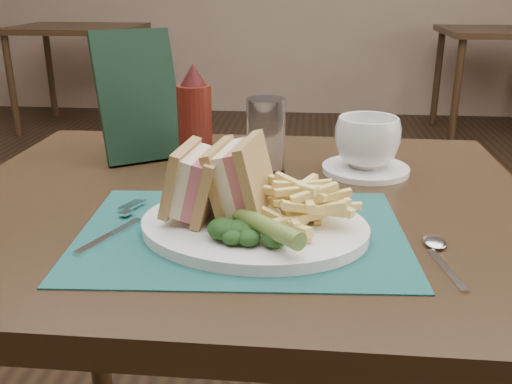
# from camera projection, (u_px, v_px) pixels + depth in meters

# --- Properties ---
(floor) EXTENTS (7.00, 7.00, 0.00)m
(floor) POSITION_uv_depth(u_px,v_px,m) (264.00, 383.00, 1.60)
(floor) COLOR black
(floor) RESTS_ON ground
(wall_back) EXTENTS (6.00, 0.00, 6.00)m
(wall_back) POSITION_uv_depth(u_px,v_px,m) (298.00, 112.00, 4.87)
(wall_back) COLOR gray
(wall_back) RESTS_ON ground
(table_bg_left) EXTENTS (0.90, 0.75, 0.75)m
(table_bg_left) POSITION_uv_depth(u_px,v_px,m) (82.00, 78.00, 4.27)
(table_bg_left) COLOR black
(table_bg_left) RESTS_ON ground
(table_bg_right) EXTENTS (0.90, 0.75, 0.75)m
(table_bg_right) POSITION_uv_depth(u_px,v_px,m) (503.00, 84.00, 4.01)
(table_bg_right) COLOR black
(table_bg_right) RESTS_ON ground
(placemat) EXTENTS (0.44, 0.33, 0.00)m
(placemat) POSITION_uv_depth(u_px,v_px,m) (242.00, 233.00, 0.75)
(placemat) COLOR #184E4C
(placemat) RESTS_ON table_main
(plate) EXTENTS (0.33, 0.28, 0.01)m
(plate) POSITION_uv_depth(u_px,v_px,m) (254.00, 227.00, 0.75)
(plate) COLOR white
(plate) RESTS_ON placemat
(sandwich_half_a) EXTENTS (0.08, 0.10, 0.10)m
(sandwich_half_a) POSITION_uv_depth(u_px,v_px,m) (180.00, 181.00, 0.75)
(sandwich_half_a) COLOR tan
(sandwich_half_a) RESTS_ON plate
(sandwich_half_b) EXTENTS (0.09, 0.12, 0.11)m
(sandwich_half_b) POSITION_uv_depth(u_px,v_px,m) (226.00, 177.00, 0.75)
(sandwich_half_b) COLOR tan
(sandwich_half_b) RESTS_ON plate
(kale_garnish) EXTENTS (0.11, 0.08, 0.03)m
(kale_garnish) POSITION_uv_depth(u_px,v_px,m) (250.00, 232.00, 0.68)
(kale_garnish) COLOR black
(kale_garnish) RESTS_ON plate
(pickle_spear) EXTENTS (0.10, 0.10, 0.03)m
(pickle_spear) POSITION_uv_depth(u_px,v_px,m) (266.00, 226.00, 0.68)
(pickle_spear) COLOR #56732C
(pickle_spear) RESTS_ON plate
(fries_pile) EXTENTS (0.18, 0.20, 0.06)m
(fries_pile) POSITION_uv_depth(u_px,v_px,m) (303.00, 199.00, 0.74)
(fries_pile) COLOR #FFE27F
(fries_pile) RESTS_ON plate
(fork) EXTENTS (0.10, 0.17, 0.01)m
(fork) POSITION_uv_depth(u_px,v_px,m) (117.00, 223.00, 0.76)
(fork) COLOR silver
(fork) RESTS_ON placemat
(spoon) EXTENTS (0.06, 0.15, 0.01)m
(spoon) POSITION_uv_depth(u_px,v_px,m) (442.00, 257.00, 0.67)
(spoon) COLOR silver
(spoon) RESTS_ON table_main
(saucer) EXTENTS (0.17, 0.17, 0.01)m
(saucer) POSITION_uv_depth(u_px,v_px,m) (365.00, 169.00, 0.99)
(saucer) COLOR white
(saucer) RESTS_ON table_main
(coffee_cup) EXTENTS (0.14, 0.14, 0.09)m
(coffee_cup) POSITION_uv_depth(u_px,v_px,m) (367.00, 142.00, 0.97)
(coffee_cup) COLOR white
(coffee_cup) RESTS_ON saucer
(drinking_glass) EXTENTS (0.09, 0.09, 0.13)m
(drinking_glass) POSITION_uv_depth(u_px,v_px,m) (266.00, 137.00, 0.96)
(drinking_glass) COLOR white
(drinking_glass) RESTS_ON table_main
(ketchup_bottle) EXTENTS (0.07, 0.07, 0.19)m
(ketchup_bottle) POSITION_uv_depth(u_px,v_px,m) (195.00, 119.00, 0.96)
(ketchup_bottle) COLOR #51150E
(ketchup_bottle) RESTS_ON table_main
(check_presenter) EXTENTS (0.17, 0.15, 0.23)m
(check_presenter) POSITION_uv_depth(u_px,v_px,m) (138.00, 96.00, 1.03)
(check_presenter) COLOR black
(check_presenter) RESTS_ON table_main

